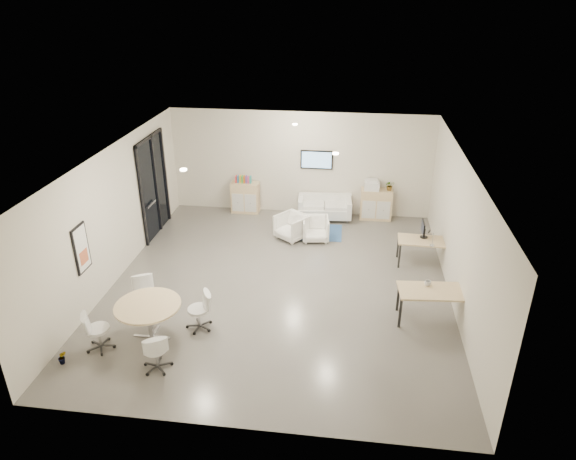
{
  "coord_description": "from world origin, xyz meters",
  "views": [
    {
      "loc": [
        1.57,
        -10.51,
        6.54
      ],
      "look_at": [
        0.15,
        0.4,
        1.29
      ],
      "focal_mm": 32.0,
      "sensor_mm": 36.0,
      "label": 1
    }
  ],
  "objects_px": {
    "armchair_left": "(292,226)",
    "desk_rear": "(424,242)",
    "sideboard_right": "(376,204)",
    "armchair_right": "(316,228)",
    "round_table": "(148,308)",
    "desk_front": "(434,294)",
    "sideboard_left": "(245,197)",
    "loveseat": "(325,208)"
  },
  "relations": [
    {
      "from": "round_table",
      "to": "sideboard_left",
      "type": "bearing_deg",
      "value": 84.82
    },
    {
      "from": "desk_front",
      "to": "round_table",
      "type": "xyz_separation_m",
      "value": [
        -5.74,
        -1.34,
        0.03
      ]
    },
    {
      "from": "desk_rear",
      "to": "round_table",
      "type": "bearing_deg",
      "value": -144.17
    },
    {
      "from": "armchair_left",
      "to": "desk_rear",
      "type": "height_order",
      "value": "armchair_left"
    },
    {
      "from": "loveseat",
      "to": "armchair_right",
      "type": "relative_size",
      "value": 2.26
    },
    {
      "from": "armchair_right",
      "to": "round_table",
      "type": "distance_m",
      "value": 5.75
    },
    {
      "from": "sideboard_right",
      "to": "loveseat",
      "type": "bearing_deg",
      "value": -174.42
    },
    {
      "from": "loveseat",
      "to": "armchair_right",
      "type": "height_order",
      "value": "armchair_right"
    },
    {
      "from": "armchair_right",
      "to": "desk_front",
      "type": "relative_size",
      "value": 0.49
    },
    {
      "from": "sideboard_right",
      "to": "desk_front",
      "type": "bearing_deg",
      "value": -78.73
    },
    {
      "from": "sideboard_right",
      "to": "desk_rear",
      "type": "bearing_deg",
      "value": -67.47
    },
    {
      "from": "sideboard_left",
      "to": "loveseat",
      "type": "xyz_separation_m",
      "value": [
        2.52,
        -0.16,
        -0.16
      ]
    },
    {
      "from": "desk_rear",
      "to": "desk_front",
      "type": "relative_size",
      "value": 0.88
    },
    {
      "from": "armchair_left",
      "to": "armchair_right",
      "type": "relative_size",
      "value": 1.07
    },
    {
      "from": "armchair_left",
      "to": "round_table",
      "type": "xyz_separation_m",
      "value": [
        -2.29,
        -4.93,
        0.33
      ]
    },
    {
      "from": "armchair_right",
      "to": "desk_rear",
      "type": "xyz_separation_m",
      "value": [
        2.85,
        -1.03,
        0.25
      ]
    },
    {
      "from": "sideboard_left",
      "to": "round_table",
      "type": "bearing_deg",
      "value": -95.18
    },
    {
      "from": "loveseat",
      "to": "desk_front",
      "type": "height_order",
      "value": "desk_front"
    },
    {
      "from": "sideboard_right",
      "to": "armchair_left",
      "type": "bearing_deg",
      "value": -144.71
    },
    {
      "from": "desk_front",
      "to": "round_table",
      "type": "distance_m",
      "value": 5.89
    },
    {
      "from": "sideboard_left",
      "to": "round_table",
      "type": "xyz_separation_m",
      "value": [
        -0.6,
        -6.63,
        0.24
      ]
    },
    {
      "from": "sideboard_right",
      "to": "loveseat",
      "type": "distance_m",
      "value": 1.58
    },
    {
      "from": "desk_front",
      "to": "sideboard_right",
      "type": "bearing_deg",
      "value": 96.54
    },
    {
      "from": "sideboard_left",
      "to": "armchair_left",
      "type": "xyz_separation_m",
      "value": [
        1.69,
        -1.7,
        -0.09
      ]
    },
    {
      "from": "desk_rear",
      "to": "sideboard_left",
      "type": "bearing_deg",
      "value": 154.38
    },
    {
      "from": "armchair_left",
      "to": "sideboard_left",
      "type": "bearing_deg",
      "value": 172.28
    },
    {
      "from": "desk_rear",
      "to": "desk_front",
      "type": "height_order",
      "value": "desk_front"
    },
    {
      "from": "sideboard_left",
      "to": "armchair_right",
      "type": "distance_m",
      "value": 2.92
    },
    {
      "from": "sideboard_left",
      "to": "round_table",
      "type": "distance_m",
      "value": 6.66
    },
    {
      "from": "armchair_left",
      "to": "desk_rear",
      "type": "bearing_deg",
      "value": 21.12
    },
    {
      "from": "loveseat",
      "to": "sideboard_left",
      "type": "bearing_deg",
      "value": 171.54
    },
    {
      "from": "armchair_right",
      "to": "desk_front",
      "type": "distance_m",
      "value": 4.54
    },
    {
      "from": "loveseat",
      "to": "desk_rear",
      "type": "height_order",
      "value": "loveseat"
    },
    {
      "from": "armchair_left",
      "to": "desk_front",
      "type": "distance_m",
      "value": 4.99
    },
    {
      "from": "sideboard_right",
      "to": "desk_rear",
      "type": "height_order",
      "value": "sideboard_right"
    },
    {
      "from": "desk_rear",
      "to": "loveseat",
      "type": "bearing_deg",
      "value": 138.37
    },
    {
      "from": "desk_rear",
      "to": "desk_front",
      "type": "bearing_deg",
      "value": -89.75
    },
    {
      "from": "sideboard_right",
      "to": "armchair_right",
      "type": "bearing_deg",
      "value": -135.13
    },
    {
      "from": "round_table",
      "to": "armchair_right",
      "type": "bearing_deg",
      "value": 58.87
    },
    {
      "from": "sideboard_right",
      "to": "round_table",
      "type": "xyz_separation_m",
      "value": [
        -4.68,
        -6.62,
        0.25
      ]
    },
    {
      "from": "sideboard_right",
      "to": "loveseat",
      "type": "xyz_separation_m",
      "value": [
        -1.57,
        -0.15,
        -0.15
      ]
    },
    {
      "from": "loveseat",
      "to": "desk_rear",
      "type": "relative_size",
      "value": 1.25
    }
  ]
}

